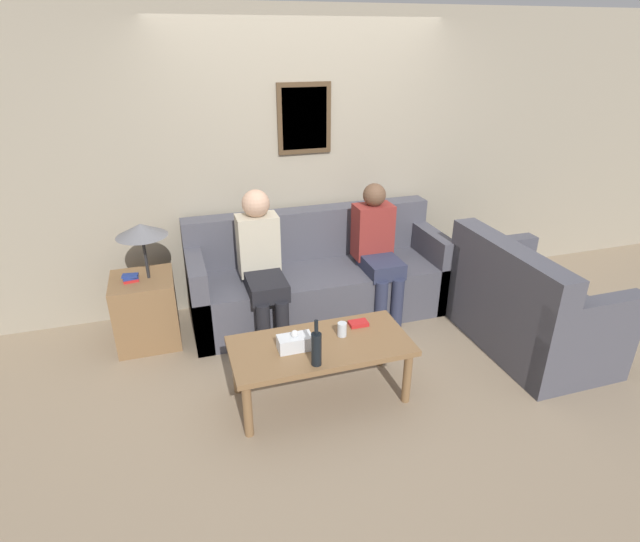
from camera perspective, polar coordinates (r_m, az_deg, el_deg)
The scene contains 12 objects.
ground_plane at distance 4.34m, azimuth 1.67°, elevation -7.54°, with size 16.00×16.00×0.00m, color gray.
wall_back at distance 4.64m, azimuth -1.88°, elevation 12.22°, with size 9.00×0.08×2.60m.
couch_main at distance 4.58m, azimuth -0.25°, elevation -0.94°, with size 2.30×0.81×0.92m.
couch_side at distance 4.40m, azimuth 22.58°, elevation -4.14°, with size 0.81×1.31×0.92m.
coffee_table at distance 3.47m, azimuth 0.07°, elevation -9.09°, with size 1.24×0.58×0.45m.
side_table_with_lamp at distance 4.35m, azimuth -19.30°, elevation -3.45°, with size 0.51×0.49×1.04m.
wine_bottle at distance 3.18m, azimuth -0.42°, elevation -8.80°, with size 0.07×0.07×0.32m.
drinking_glass at distance 3.50m, azimuth 2.54°, elevation -6.68°, with size 0.07×0.07×0.10m.
book_stack at distance 3.65m, azimuth 4.41°, elevation -5.99°, with size 0.14×0.09×0.03m.
tissue_box at distance 3.36m, azimuth -2.88°, elevation -8.13°, with size 0.23×0.12×0.15m.
person_left at distance 4.13m, azimuth -6.69°, elevation 1.26°, with size 0.34×0.65×1.24m.
person_right at distance 4.46m, azimuth 6.55°, elevation 2.82°, with size 0.34×0.59×1.20m.
Camera 1 is at (-1.21, -3.44, 2.34)m, focal length 28.00 mm.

